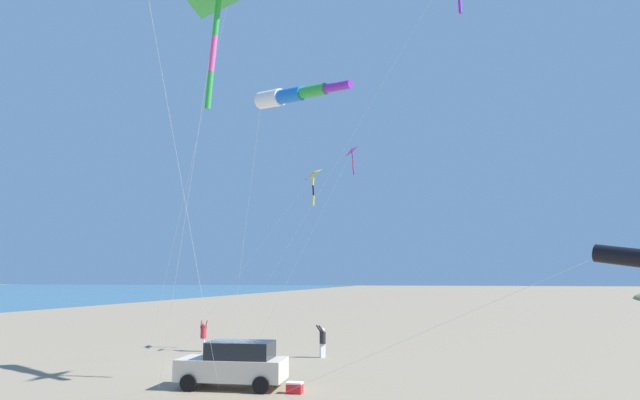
{
  "coord_description": "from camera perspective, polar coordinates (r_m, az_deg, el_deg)",
  "views": [
    {
      "loc": [
        11.59,
        -27.89,
        4.4
      ],
      "look_at": [
        6.19,
        -5.84,
        7.6
      ],
      "focal_mm": 31.17,
      "sensor_mm": 36.0,
      "label": 1
    }
  ],
  "objects": [
    {
      "name": "ground_plane",
      "position": [
        30.52,
        -9.09,
        -16.21
      ],
      "size": [
        600.0,
        600.0,
        0.0
      ],
      "primitive_type": "plane",
      "color": "gray"
    },
    {
      "name": "person_child_green_jacket",
      "position": [
        35.42,
        -11.88,
        -13.37
      ],
      "size": [
        0.53,
        0.62,
        1.82
      ],
      "color": "silver",
      "rests_on": "ground_plane"
    },
    {
      "name": "person_adult_flyer",
      "position": [
        32.08,
        0.26,
        -14.14
      ],
      "size": [
        0.64,
        0.62,
        1.79
      ],
      "color": "silver",
      "rests_on": "ground_plane"
    },
    {
      "name": "cooler_box",
      "position": [
        22.58,
        -2.62,
        -18.7
      ],
      "size": [
        0.62,
        0.42,
        0.42
      ],
      "color": "red",
      "rests_on": "ground_plane"
    },
    {
      "name": "kite_windsock_yellow_midlevel",
      "position": [
        27.52,
        -3.15,
        10.67
      ],
      "size": [
        9.49,
        9.71,
        13.84
      ],
      "color": "white",
      "rests_on": "ground_plane"
    },
    {
      "name": "parked_car",
      "position": [
        23.71,
        -8.77,
        -16.28
      ],
      "size": [
        4.44,
        2.36,
        1.85
      ],
      "color": "beige",
      "rests_on": "ground_plane"
    },
    {
      "name": "kite_delta_black_fish_shape",
      "position": [
        36.01,
        -0.75,
        2.6
      ],
      "size": [
        9.46,
        1.72,
        11.48
      ],
      "color": "yellow",
      "rests_on": "ground_plane"
    },
    {
      "name": "kite_delta_purple_drifting",
      "position": [
        34.72,
        3.21,
        4.96
      ],
      "size": [
        6.95,
        1.37,
        12.58
      ],
      "color": "purple",
      "rests_on": "ground_plane"
    }
  ]
}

